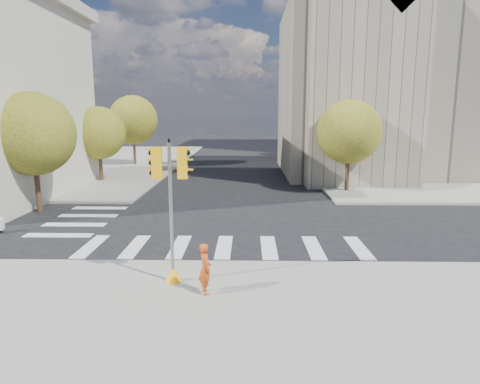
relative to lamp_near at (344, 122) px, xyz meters
name	(u,v)px	position (x,y,z in m)	size (l,w,h in m)	color
ground	(229,233)	(-8.00, -14.00, -4.58)	(160.00, 160.00, 0.00)	black
sidewalk_far_right	(432,163)	(12.00, 12.00, -4.50)	(28.00, 40.00, 0.15)	gray
sidewalk_far_left	(51,163)	(-28.00, 12.00, -4.50)	(28.00, 40.00, 0.15)	gray
civic_building	(421,89)	(7.59, 5.12, 2.68)	(26.00, 16.00, 19.39)	gray
office_tower	(406,38)	(14.00, 28.00, 10.42)	(20.00, 18.00, 30.00)	#9EA0A3
tree_lw_near	(33,134)	(-18.50, -10.00, -0.38)	(4.40, 4.40, 6.41)	#382616
tree_lw_mid	(99,133)	(-18.50, 0.00, -0.82)	(4.00, 4.00, 5.77)	#382616
tree_lw_far	(133,120)	(-18.50, 10.00, -0.04)	(4.80, 4.80, 6.95)	#382616
tree_re_near	(349,132)	(-0.50, -4.00, -0.53)	(4.20, 4.20, 6.16)	#382616
tree_re_mid	(319,123)	(-0.50, 8.00, -0.23)	(4.60, 4.60, 6.66)	#382616
tree_re_far	(303,124)	(-0.50, 20.00, -0.71)	(4.00, 4.00, 5.88)	#382616
lamp_near	(344,122)	(0.00, 0.00, 0.00)	(0.35, 0.18, 8.11)	black
lamp_far	(315,119)	(0.00, 14.00, 0.00)	(0.35, 0.18, 8.11)	black
traffic_signal	(171,223)	(-9.47, -19.92, -2.56)	(1.07, 0.56, 4.43)	#FBB30D
photographer	(205,269)	(-8.38, -20.78, -3.67)	(0.55, 0.36, 1.51)	#CB4A13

